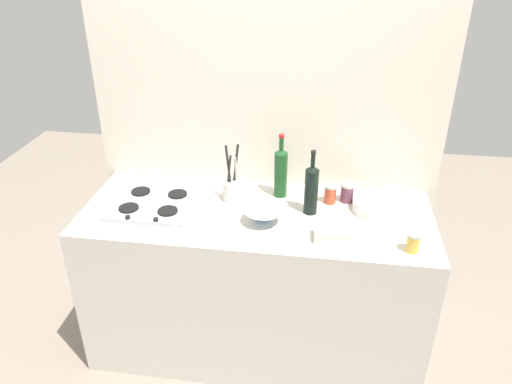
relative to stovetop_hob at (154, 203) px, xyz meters
name	(u,v)px	position (x,y,z in m)	size (l,w,h in m)	color
ground_plane	(256,341)	(0.54, 0.01, -0.91)	(6.00, 6.00, 0.00)	gray
counter_block	(256,282)	(0.54, 0.01, -0.46)	(1.80, 0.70, 0.90)	beige
backsplash_panel	(266,154)	(0.54, 0.39, 0.15)	(1.90, 0.06, 2.12)	beige
stovetop_hob	(154,203)	(0.00, 0.00, 0.00)	(0.41, 0.40, 0.04)	#B2B2B7
plate_stack	(378,206)	(1.16, 0.12, 0.01)	(0.26, 0.27, 0.06)	white
wine_bottle_leftmost	(311,189)	(0.82, 0.05, 0.12)	(0.07, 0.07, 0.35)	black
wine_bottle_mid_left	(281,171)	(0.65, 0.21, 0.13)	(0.07, 0.07, 0.36)	#19471E
mixing_bowl	(264,216)	(0.59, -0.08, 0.03)	(0.19, 0.19, 0.07)	silver
butter_dish	(332,234)	(0.93, -0.18, 0.01)	(0.17, 0.10, 0.05)	silver
utensil_crock	(233,188)	(0.40, 0.13, 0.05)	(0.10, 0.10, 0.31)	silver
condiment_jar_front	(347,192)	(1.00, 0.20, 0.04)	(0.07, 0.07, 0.10)	#66384C
condiment_jar_rear	(330,194)	(0.91, 0.17, 0.04)	(0.07, 0.07, 0.10)	#C64C2D
condiment_jar_spare	(413,242)	(1.29, -0.23, 0.03)	(0.06, 0.06, 0.09)	gold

